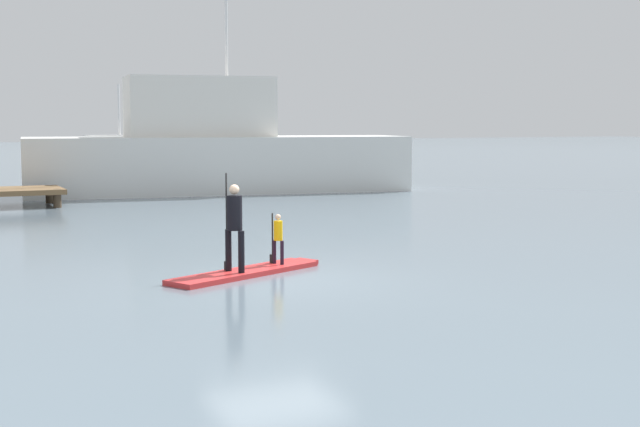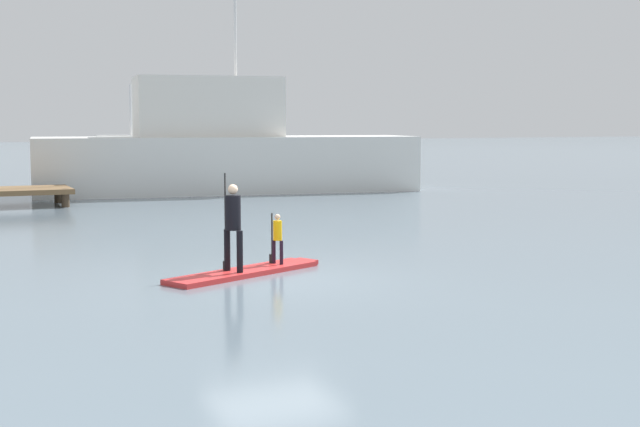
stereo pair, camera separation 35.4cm
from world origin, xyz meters
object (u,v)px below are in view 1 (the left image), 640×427
paddler_child_solo (278,236)px  fishing_boat_green_midground (118,159)px  fishing_boat_white_large (215,152)px  paddler_adult (234,222)px  paddleboard_near (247,272)px

paddler_child_solo → fishing_boat_green_midground: bearing=83.1°
paddler_child_solo → fishing_boat_white_large: fishing_boat_white_large is taller
paddler_adult → fishing_boat_white_large: 20.91m
paddler_adult → fishing_boat_white_large: fishing_boat_white_large is taller
paddler_adult → fishing_boat_white_large: (6.10, 19.99, 0.65)m
paddleboard_near → fishing_boat_white_large: fishing_boat_white_large is taller
paddleboard_near → paddler_child_solo: paddler_child_solo is taller
paddleboard_near → fishing_boat_green_midground: (5.09, 35.85, 0.76)m
paddleboard_near → paddler_child_solo: size_ratio=3.51×
paddler_adult → fishing_boat_green_midground: (5.40, 35.99, -0.27)m
paddleboard_near → paddler_adult: 1.09m
fishing_boat_white_large → fishing_boat_green_midground: fishing_boat_white_large is taller
paddleboard_near → paddler_adult: bearing=-155.6°
paddler_child_solo → fishing_boat_white_large: (4.98, 19.45, 1.06)m
paddler_adult → fishing_boat_green_midground: size_ratio=0.31×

